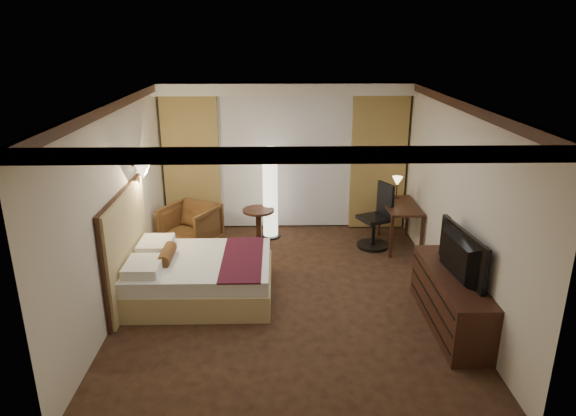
{
  "coord_description": "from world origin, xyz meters",
  "views": [
    {
      "loc": [
        -0.15,
        -6.49,
        3.52
      ],
      "look_at": [
        0.0,
        0.4,
        1.15
      ],
      "focal_mm": 32.0,
      "sensor_mm": 36.0,
      "label": 1
    }
  ],
  "objects_px": {
    "television": "(454,249)",
    "office_chair": "(374,216)",
    "floor_lamp": "(270,193)",
    "bed": "(201,277)",
    "desk": "(400,225)",
    "armchair": "(190,225)",
    "dresser": "(450,300)",
    "side_table": "(259,226)"
  },
  "relations": [
    {
      "from": "television",
      "to": "office_chair",
      "type": "bearing_deg",
      "value": 4.69
    },
    {
      "from": "floor_lamp",
      "to": "bed",
      "type": "bearing_deg",
      "value": -113.44
    },
    {
      "from": "desk",
      "to": "office_chair",
      "type": "distance_m",
      "value": 0.5
    },
    {
      "from": "television",
      "to": "bed",
      "type": "bearing_deg",
      "value": 69.32
    },
    {
      "from": "armchair",
      "to": "dresser",
      "type": "height_order",
      "value": "armchair"
    },
    {
      "from": "bed",
      "to": "armchair",
      "type": "xyz_separation_m",
      "value": [
        -0.41,
        1.71,
        0.14
      ]
    },
    {
      "from": "side_table",
      "to": "office_chair",
      "type": "relative_size",
      "value": 0.54
    },
    {
      "from": "armchair",
      "to": "floor_lamp",
      "type": "xyz_separation_m",
      "value": [
        1.35,
        0.47,
        0.41
      ]
    },
    {
      "from": "side_table",
      "to": "desk",
      "type": "height_order",
      "value": "desk"
    },
    {
      "from": "dresser",
      "to": "armchair",
      "type": "bearing_deg",
      "value": 145.04
    },
    {
      "from": "armchair",
      "to": "floor_lamp",
      "type": "height_order",
      "value": "floor_lamp"
    },
    {
      "from": "desk",
      "to": "dresser",
      "type": "bearing_deg",
      "value": -88.88
    },
    {
      "from": "side_table",
      "to": "dresser",
      "type": "bearing_deg",
      "value": -48.18
    },
    {
      "from": "side_table",
      "to": "desk",
      "type": "distance_m",
      "value": 2.44
    },
    {
      "from": "dresser",
      "to": "television",
      "type": "distance_m",
      "value": 0.69
    },
    {
      "from": "bed",
      "to": "television",
      "type": "bearing_deg",
      "value": -14.57
    },
    {
      "from": "dresser",
      "to": "television",
      "type": "bearing_deg",
      "value": 180.0
    },
    {
      "from": "television",
      "to": "armchair",
      "type": "bearing_deg",
      "value": 48.7
    },
    {
      "from": "floor_lamp",
      "to": "dresser",
      "type": "relative_size",
      "value": 0.91
    },
    {
      "from": "side_table",
      "to": "bed",
      "type": "bearing_deg",
      "value": -110.8
    },
    {
      "from": "bed",
      "to": "dresser",
      "type": "distance_m",
      "value": 3.33
    },
    {
      "from": "desk",
      "to": "television",
      "type": "height_order",
      "value": "television"
    },
    {
      "from": "desk",
      "to": "office_chair",
      "type": "bearing_deg",
      "value": -173.76
    },
    {
      "from": "television",
      "to": "dresser",
      "type": "bearing_deg",
      "value": -96.11
    },
    {
      "from": "office_chair",
      "to": "television",
      "type": "xyz_separation_m",
      "value": [
        0.48,
        -2.5,
        0.48
      ]
    },
    {
      "from": "dresser",
      "to": "side_table",
      "type": "bearing_deg",
      "value": 131.82
    },
    {
      "from": "armchair",
      "to": "dresser",
      "type": "bearing_deg",
      "value": -7.33
    },
    {
      "from": "floor_lamp",
      "to": "office_chair",
      "type": "distance_m",
      "value": 1.86
    },
    {
      "from": "armchair",
      "to": "office_chair",
      "type": "relative_size",
      "value": 0.75
    },
    {
      "from": "office_chair",
      "to": "side_table",
      "type": "bearing_deg",
      "value": 147.52
    },
    {
      "from": "side_table",
      "to": "desk",
      "type": "bearing_deg",
      "value": -5.16
    },
    {
      "from": "bed",
      "to": "floor_lamp",
      "type": "relative_size",
      "value": 1.17
    },
    {
      "from": "armchair",
      "to": "office_chair",
      "type": "bearing_deg",
      "value": 27.0
    },
    {
      "from": "bed",
      "to": "television",
      "type": "xyz_separation_m",
      "value": [
        3.19,
        -0.83,
        0.76
      ]
    },
    {
      "from": "television",
      "to": "side_table",
      "type": "bearing_deg",
      "value": 35.36
    },
    {
      "from": "office_chair",
      "to": "dresser",
      "type": "xyz_separation_m",
      "value": [
        0.51,
        -2.5,
        -0.21
      ]
    },
    {
      "from": "dresser",
      "to": "floor_lamp",
      "type": "bearing_deg",
      "value": 127.13
    },
    {
      "from": "office_chair",
      "to": "dresser",
      "type": "height_order",
      "value": "office_chair"
    },
    {
      "from": "bed",
      "to": "dresser",
      "type": "height_order",
      "value": "dresser"
    },
    {
      "from": "bed",
      "to": "floor_lamp",
      "type": "bearing_deg",
      "value": 66.56
    },
    {
      "from": "armchair",
      "to": "side_table",
      "type": "height_order",
      "value": "armchair"
    },
    {
      "from": "office_chair",
      "to": "television",
      "type": "bearing_deg",
      "value": -103.9
    }
  ]
}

